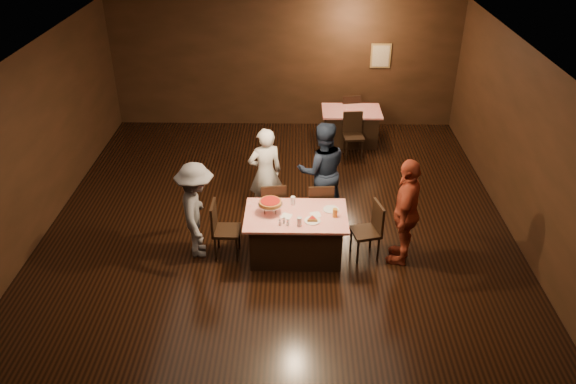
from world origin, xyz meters
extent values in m
plane|color=black|center=(0.00, 0.00, 0.00)|extent=(10.00, 10.00, 0.00)
cube|color=silver|center=(0.00, 0.00, 3.00)|extent=(8.00, 10.00, 0.04)
cube|color=black|center=(0.00, 5.00, 1.50)|extent=(8.00, 0.04, 3.00)
cube|color=black|center=(-4.00, 0.00, 1.50)|extent=(0.04, 10.00, 3.00)
cube|color=black|center=(4.00, 0.00, 1.50)|extent=(0.04, 10.00, 3.00)
cube|color=tan|center=(2.20, 4.97, 1.70)|extent=(0.46, 0.03, 0.56)
cube|color=beige|center=(2.20, 4.95, 1.70)|extent=(0.38, 0.01, 0.48)
cube|color=red|center=(0.30, -0.33, 0.39)|extent=(1.60, 1.00, 0.77)
cube|color=#B50C11|center=(1.51, 3.97, 0.39)|extent=(1.30, 0.90, 0.77)
cube|color=black|center=(-0.10, 0.42, 0.47)|extent=(0.48, 0.48, 0.95)
cube|color=black|center=(0.70, 0.42, 0.47)|extent=(0.45, 0.45, 0.95)
cube|color=black|center=(-0.80, -0.33, 0.47)|extent=(0.42, 0.42, 0.95)
cube|color=black|center=(1.40, -0.33, 0.47)|extent=(0.51, 0.51, 0.95)
cube|color=black|center=(1.51, 3.27, 0.47)|extent=(0.46, 0.46, 0.95)
cube|color=black|center=(1.51, 4.57, 0.47)|extent=(0.49, 0.49, 0.95)
imported|color=silver|center=(-0.24, 0.91, 0.83)|extent=(0.71, 0.58, 1.67)
imported|color=#151D2F|center=(0.75, 0.88, 0.90)|extent=(0.95, 0.79, 1.79)
imported|color=#5E5E63|center=(-1.25, -0.30, 0.81)|extent=(0.75, 1.12, 1.61)
imported|color=maroon|center=(1.99, -0.40, 0.89)|extent=(0.74, 1.13, 1.78)
cylinder|color=black|center=(-0.10, -0.18, 0.84)|extent=(0.01, 0.01, 0.15)
cylinder|color=black|center=(-0.18, -0.33, 0.84)|extent=(0.01, 0.01, 0.15)
cylinder|color=black|center=(-0.01, -0.33, 0.84)|extent=(0.01, 0.01, 0.15)
cylinder|color=silver|center=(-0.10, -0.28, 0.93)|extent=(0.38, 0.38, 0.01)
cylinder|color=#B27233|center=(-0.10, -0.28, 0.96)|extent=(0.35, 0.35, 0.05)
cylinder|color=#A5140C|center=(-0.10, -0.28, 0.98)|extent=(0.30, 0.30, 0.01)
cylinder|color=white|center=(0.55, -0.51, 0.78)|extent=(0.25, 0.25, 0.01)
cylinder|color=#B27233|center=(0.55, -0.51, 0.81)|extent=(0.18, 0.18, 0.04)
cylinder|color=#A5140C|center=(0.55, -0.51, 0.83)|extent=(0.14, 0.14, 0.01)
cylinder|color=white|center=(0.85, -0.18, 0.78)|extent=(0.25, 0.25, 0.01)
cylinder|color=silver|center=(0.35, -0.63, 0.84)|extent=(0.08, 0.08, 0.14)
cylinder|color=#BF7F26|center=(0.90, -0.38, 0.84)|extent=(0.08, 0.08, 0.14)
cylinder|color=silver|center=(0.25, -0.03, 0.84)|extent=(0.08, 0.08, 0.14)
cylinder|color=silver|center=(0.12, -0.58, 0.81)|extent=(0.04, 0.04, 0.08)
cylinder|color=silver|center=(0.12, -0.58, 0.85)|extent=(0.05, 0.05, 0.02)
cylinder|color=silver|center=(0.18, -0.63, 0.81)|extent=(0.04, 0.04, 0.08)
cylinder|color=silver|center=(0.18, -0.63, 0.85)|extent=(0.05, 0.05, 0.02)
cylinder|color=silver|center=(0.06, -0.63, 0.81)|extent=(0.04, 0.04, 0.08)
cylinder|color=silver|center=(0.06, -0.63, 0.85)|extent=(0.05, 0.05, 0.02)
cube|color=white|center=(0.60, -0.33, 0.77)|extent=(0.19, 0.19, 0.01)
cube|color=white|center=(0.15, -0.38, 0.77)|extent=(0.21, 0.21, 0.01)
camera|label=1|loc=(0.31, -7.67, 5.47)|focal=35.00mm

